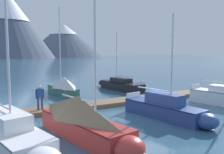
{
  "coord_description": "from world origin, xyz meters",
  "views": [
    {
      "loc": [
        -9.73,
        -12.88,
        4.14
      ],
      "look_at": [
        0.0,
        6.0,
        2.0
      ],
      "focal_mm": 37.95,
      "sensor_mm": 36.0,
      "label": 1
    }
  ],
  "objects": [
    {
      "name": "sailboat_mid_dock_starboard",
      "position": [
        0.09,
        -1.49,
        0.63
      ],
      "size": [
        2.54,
        6.67,
        6.52
      ],
      "color": "navy",
      "rests_on": "ground"
    },
    {
      "name": "dock",
      "position": [
        0.0,
        4.0,
        0.15
      ],
      "size": [
        22.12,
        3.11,
        0.3
      ],
      "color": "brown",
      "rests_on": "ground"
    },
    {
      "name": "mountain_central_massif",
      "position": [
        3.38,
        207.19,
        30.34
      ],
      "size": [
        79.99,
        79.99,
        57.57
      ],
      "color": "#4C566B",
      "rests_on": "ground"
    },
    {
      "name": "sailboat_far_berth",
      "position": [
        3.26,
        10.74,
        0.56
      ],
      "size": [
        2.6,
        7.6,
        6.5
      ],
      "color": "black",
      "rests_on": "ground"
    },
    {
      "name": "mountain_shoulder_ridge",
      "position": [
        61.39,
        238.11,
        17.99
      ],
      "size": [
        87.37,
        87.37,
        35.16
      ],
      "color": "#4C566B",
      "rests_on": "ground"
    },
    {
      "name": "sailboat_nearest_berth",
      "position": [
        -9.09,
        -2.42,
        0.67
      ],
      "size": [
        3.38,
        7.37,
        8.42
      ],
      "color": "white",
      "rests_on": "ground"
    },
    {
      "name": "ground_plane",
      "position": [
        0.0,
        0.0,
        0.0
      ],
      "size": [
        700.0,
        700.0,
        0.0
      ],
      "primitive_type": "plane",
      "color": "#335B75"
    },
    {
      "name": "person_on_dock",
      "position": [
        -6.83,
        3.46,
        1.26
      ],
      "size": [
        0.59,
        0.23,
        1.69
      ],
      "color": "#384256",
      "rests_on": "dock"
    },
    {
      "name": "sailboat_mid_dock_port",
      "position": [
        -3.37,
        10.47,
        0.86
      ],
      "size": [
        2.1,
        6.31,
        8.76
      ],
      "color": "#336B56",
      "rests_on": "ground"
    },
    {
      "name": "sailboat_second_berth",
      "position": [
        -5.81,
        -2.26,
        0.97
      ],
      "size": [
        3.0,
        7.03,
        8.48
      ],
      "color": "#B2332D",
      "rests_on": "ground"
    }
  ]
}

